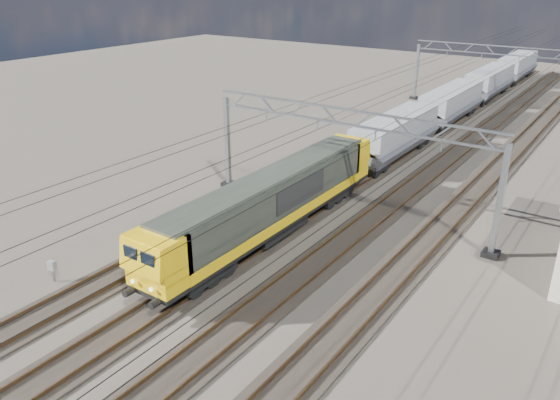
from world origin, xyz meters
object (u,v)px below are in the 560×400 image
Objects in this scene: catenary_gantry_far at (497,75)px; hopper_wagon_lead at (395,134)px; hopper_wagon_mid at (451,102)px; catenary_gantry_mid at (344,159)px; trackside_cabinet at (52,266)px; hopper_wagon_fourth at (517,65)px; hopper_wagon_third at (490,81)px; locomotive at (273,201)px.

catenary_gantry_far is 23.39m from hopper_wagon_lead.
hopper_wagon_lead is at bearing -90.00° from hopper_wagon_mid.
trackside_cabinet is at bearing -118.02° from catenary_gantry_mid.
hopper_wagon_mid and hopper_wagon_fourth have the same top height.
hopper_wagon_third is at bearing -90.00° from hopper_wagon_fourth.
locomotive is 17.91× the size of trackside_cabinet.
hopper_wagon_fourth is (0.00, 28.40, 0.00)m from hopper_wagon_mid.
locomotive is (-2.00, -40.93, -1.58)m from catenary_gantry_far.
trackside_cabinet is (-8.29, -51.58, -3.02)m from catenary_gantry_far.
catenary_gantry_far is at bearing -68.81° from hopper_wagon_third.
hopper_wagon_lead is (-2.00, 12.76, -1.67)m from catenary_gantry_mid.
hopper_wagon_fourth is (-0.00, 60.30, -0.09)m from locomotive.
hopper_wagon_third is 14.20m from hopper_wagon_fourth.
hopper_wagon_fourth is 71.23m from trackside_cabinet.
hopper_wagon_fourth reaches higher than trackside_cabinet.
catenary_gantry_far reaches higher than locomotive.
hopper_wagon_mid is at bearing 94.24° from catenary_gantry_mid.
catenary_gantry_mid is 13.02m from hopper_wagon_lead.
catenary_gantry_far is (0.00, 36.00, 0.00)m from catenary_gantry_mid.
hopper_wagon_third is at bearing 90.00° from hopper_wagon_mid.
hopper_wagon_third is at bearing 90.00° from hopper_wagon_lead.
trackside_cabinet is (-6.29, -56.74, -1.34)m from hopper_wagon_third.
catenary_gantry_mid reaches higher than hopper_wagon_fourth.
catenary_gantry_far is 9.41m from hopper_wagon_mid.
catenary_gantry_mid is at bearing 67.94° from locomotive.
hopper_wagon_third is 57.10m from trackside_cabinet.
trackside_cabinet is at bearing -120.58° from locomotive.
trackside_cabinet is (-6.29, -28.34, -1.34)m from hopper_wagon_lead.
catenary_gantry_far is 1.53× the size of hopper_wagon_fourth.
hopper_wagon_mid is 14.20m from hopper_wagon_third.
hopper_wagon_lead is at bearing 98.91° from catenary_gantry_mid.
hopper_wagon_lead is (-2.00, -23.24, -1.67)m from catenary_gantry_far.
hopper_wagon_fourth is (-2.00, 55.36, -1.67)m from catenary_gantry_mid.
locomotive is at bearing -90.00° from hopper_wagon_lead.
locomotive is at bearing -112.06° from catenary_gantry_mid.
locomotive is 12.45m from trackside_cabinet.
hopper_wagon_fourth is at bearing 90.00° from hopper_wagon_third.
hopper_wagon_mid is at bearing 64.07° from trackside_cabinet.
hopper_wagon_mid reaches higher than trackside_cabinet.
trackside_cabinet is (-8.29, -15.58, -3.02)m from catenary_gantry_mid.
catenary_gantry_far is 5.78m from hopper_wagon_third.
catenary_gantry_mid is at bearing -87.93° from hopper_wagon_fourth.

